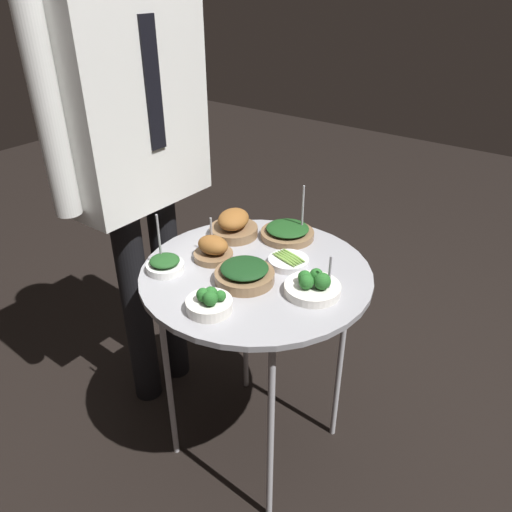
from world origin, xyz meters
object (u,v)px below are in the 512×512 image
(bowl_roast_front_left, at_px, (234,225))
(bowl_spinach_far_rim, at_px, (165,264))
(bowl_spinach_center, at_px, (245,274))
(waiter_figure, at_px, (132,131))
(serving_cart, at_px, (256,286))
(bowl_spinach_back_right, at_px, (287,232))
(bowl_asparagus_near_rim, at_px, (288,261))
(bowl_broccoli_mid_right, at_px, (209,302))
(bowl_roast_front_center, at_px, (213,249))
(bowl_broccoli_back_left, at_px, (313,286))

(bowl_roast_front_left, height_order, bowl_spinach_far_rim, bowl_spinach_far_rim)
(bowl_spinach_center, relative_size, waiter_figure, 0.10)
(bowl_spinach_far_rim, xyz_separation_m, waiter_figure, (0.18, 0.29, 0.31))
(serving_cart, distance_m, bowl_spinach_back_right, 0.25)
(bowl_roast_front_left, bearing_deg, bowl_spinach_center, -134.71)
(bowl_asparagus_near_rim, distance_m, bowl_broccoli_mid_right, 0.32)
(bowl_roast_front_left, distance_m, bowl_asparagus_near_rim, 0.26)
(bowl_spinach_center, height_order, bowl_roast_front_center, bowl_roast_front_center)
(serving_cart, xyz_separation_m, waiter_figure, (0.02, 0.51, 0.38))
(bowl_roast_front_left, bearing_deg, bowl_roast_front_center, -163.32)
(bowl_spinach_back_right, distance_m, bowl_broccoli_mid_right, 0.47)
(bowl_roast_front_left, height_order, bowl_broccoli_mid_right, bowl_roast_front_left)
(serving_cart, relative_size, bowl_roast_front_left, 4.65)
(bowl_roast_front_left, bearing_deg, bowl_broccoli_back_left, -109.29)
(bowl_spinach_far_rim, distance_m, bowl_broccoli_mid_right, 0.25)
(bowl_roast_front_left, bearing_deg, bowl_broccoli_mid_right, -149.44)
(bowl_broccoli_back_left, relative_size, bowl_broccoli_mid_right, 1.27)
(bowl_spinach_center, bearing_deg, bowl_broccoli_back_left, -71.02)
(bowl_spinach_center, height_order, bowl_asparagus_near_rim, bowl_spinach_center)
(bowl_roast_front_left, xyz_separation_m, bowl_roast_front_center, (-0.16, -0.05, -0.00))
(bowl_spinach_center, height_order, waiter_figure, waiter_figure)
(waiter_figure, bearing_deg, bowl_asparagus_near_rim, -83.14)
(bowl_spinach_back_right, distance_m, bowl_spinach_center, 0.30)
(bowl_spinach_center, bearing_deg, bowl_spinach_far_rim, 112.99)
(bowl_roast_front_left, xyz_separation_m, bowl_spinach_center, (-0.20, -0.20, -0.01))
(serving_cart, height_order, bowl_spinach_center, bowl_spinach_center)
(bowl_roast_front_center, bearing_deg, serving_cart, -81.66)
(bowl_roast_front_left, bearing_deg, serving_cart, -124.86)
(bowl_broccoli_back_left, height_order, bowl_broccoli_mid_right, bowl_broccoli_back_left)
(bowl_spinach_center, bearing_deg, serving_cart, 7.13)
(bowl_roast_front_left, relative_size, bowl_broccoli_back_left, 1.03)
(bowl_spinach_far_rim, relative_size, waiter_figure, 0.10)
(bowl_roast_front_center, height_order, waiter_figure, waiter_figure)
(bowl_broccoli_back_left, bearing_deg, bowl_roast_front_left, 70.71)
(serving_cart, relative_size, bowl_spinach_far_rim, 4.40)
(bowl_spinach_back_right, height_order, bowl_roast_front_center, bowl_spinach_back_right)
(bowl_spinach_back_right, height_order, bowl_broccoli_mid_right, bowl_spinach_back_right)
(waiter_figure, bearing_deg, bowl_roast_front_center, -96.13)
(serving_cart, distance_m, bowl_broccoli_mid_right, 0.25)
(waiter_figure, bearing_deg, bowl_spinach_back_right, -65.28)
(bowl_spinach_far_rim, relative_size, bowl_roast_front_center, 1.38)
(bowl_broccoli_mid_right, bearing_deg, bowl_spinach_far_rim, 73.40)
(bowl_roast_front_left, distance_m, waiter_figure, 0.44)
(bowl_spinach_far_rim, xyz_separation_m, bowl_asparagus_near_rim, (0.25, -0.28, -0.01))
(waiter_figure, bearing_deg, serving_cart, -91.90)
(bowl_roast_front_left, height_order, bowl_asparagus_near_rim, bowl_roast_front_left)
(bowl_spinach_center, distance_m, bowl_asparagus_near_rim, 0.16)
(serving_cart, relative_size, bowl_spinach_center, 4.35)
(serving_cart, height_order, waiter_figure, waiter_figure)
(bowl_spinach_back_right, height_order, bowl_broccoli_back_left, bowl_spinach_back_right)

